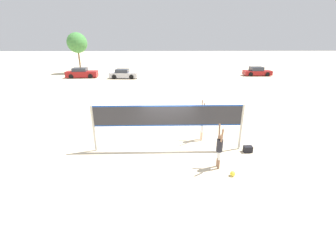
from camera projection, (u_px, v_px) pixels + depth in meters
name	position (u px, v px, depth m)	size (l,w,h in m)	color
ground_plane	(168.00, 149.00, 11.79)	(200.00, 200.00, 0.00)	beige
volleyball_net	(168.00, 119.00, 11.17)	(7.58, 0.12, 2.40)	beige
player_spiker	(220.00, 147.00, 9.77)	(0.28, 0.69, 2.01)	#8C664C
player_blocker	(202.00, 120.00, 12.48)	(0.28, 0.72, 2.29)	beige
volleyball	(233.00, 174.00, 9.48)	(0.22, 0.22, 0.22)	yellow
gear_bag	(248.00, 149.00, 11.48)	(0.43, 0.30, 0.32)	black
parked_car_near	(82.00, 73.00, 33.34)	(4.53, 2.13, 1.43)	maroon
parked_car_mid	(257.00, 72.00, 35.15)	(4.22, 1.95, 1.36)	maroon
parked_car_far	(124.00, 74.00, 32.77)	(4.11, 2.04, 1.32)	#B7B7BC
tree_left_cluster	(77.00, 43.00, 36.37)	(3.18, 3.18, 6.41)	brown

